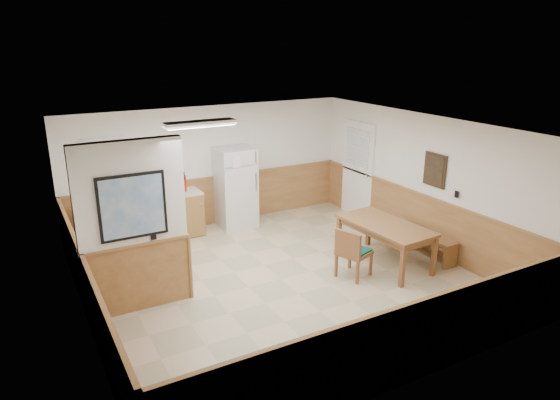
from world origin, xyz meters
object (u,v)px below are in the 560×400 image
refrigerator (236,187)px  fire_extinguisher (184,183)px  soap_bottle (111,197)px  dining_chair (351,250)px  dining_bench (422,237)px  dining_table (385,229)px

refrigerator → fire_extinguisher: bearing=179.5°
soap_bottle → dining_chair: bearing=-45.2°
dining_chair → soap_bottle: size_ratio=3.77×
dining_chair → dining_bench: bearing=-15.8°
refrigerator → dining_bench: (2.35, -3.01, -0.50)m
refrigerator → soap_bottle: refrigerator is taller
dining_bench → fire_extinguisher: fire_extinguisher is taller
dining_table → soap_bottle: bearing=139.1°
dining_chair → soap_bottle: (-3.12, 3.15, 0.52)m
dining_table → soap_bottle: (-3.95, 2.99, 0.36)m
soap_bottle → refrigerator: bearing=-0.1°
dining_chair → soap_bottle: soap_bottle is taller
refrigerator → dining_table: size_ratio=0.95×
dining_table → dining_chair: bearing=-173.0°
dining_bench → dining_chair: bearing=-176.4°
soap_bottle → dining_table: bearing=-37.1°
dining_table → dining_bench: size_ratio=1.21×
dining_bench → soap_bottle: 5.73m
refrigerator → soap_bottle: bearing=-178.6°
refrigerator → dining_chair: (0.64, -3.15, -0.34)m
dining_table → fire_extinguisher: bearing=126.4°
dining_bench → dining_table: bearing=177.7°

